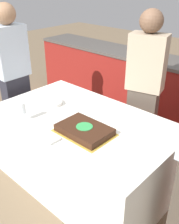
% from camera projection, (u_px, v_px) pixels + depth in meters
% --- Properties ---
extents(ground_plane, '(14.00, 14.00, 0.00)m').
position_uv_depth(ground_plane, '(83.00, 177.00, 2.77)').
color(ground_plane, '#7A664C').
extents(back_counter, '(4.40, 0.58, 0.92)m').
position_uv_depth(back_counter, '(163.00, 93.00, 3.59)').
color(back_counter, maroon).
rests_on(back_counter, ground_plane).
extents(dining_table, '(1.75, 1.04, 0.72)m').
position_uv_depth(dining_table, '(82.00, 150.00, 2.60)').
color(dining_table, white).
rests_on(dining_table, ground_plane).
extents(cake, '(0.48, 0.34, 0.07)m').
position_uv_depth(cake, '(84.00, 130.00, 2.19)').
color(cake, gold).
rests_on(cake, dining_table).
extents(plate_stack, '(0.19, 0.19, 0.04)m').
position_uv_depth(plate_stack, '(52.00, 103.00, 2.67)').
color(plate_stack, white).
rests_on(plate_stack, dining_table).
extents(wine_glass, '(0.06, 0.06, 0.18)m').
position_uv_depth(wine_glass, '(23.00, 109.00, 2.34)').
color(wine_glass, white).
rests_on(wine_glass, dining_table).
extents(side_plate_near_cake, '(0.20, 0.20, 0.00)m').
position_uv_depth(side_plate_near_cake, '(111.00, 120.00, 2.40)').
color(side_plate_near_cake, white).
rests_on(side_plate_near_cake, dining_table).
extents(utensil_pile, '(0.17, 0.11, 0.02)m').
position_uv_depth(utensil_pile, '(49.00, 138.00, 2.12)').
color(utensil_pile, white).
rests_on(utensil_pile, dining_table).
extents(person_cutting_cake, '(0.40, 0.29, 1.64)m').
position_uv_depth(person_cutting_cake, '(144.00, 87.00, 2.73)').
color(person_cutting_cake, '#4C4238').
rests_on(person_cutting_cake, ground_plane).
extents(person_seated_left, '(0.23, 0.36, 1.66)m').
position_uv_depth(person_seated_left, '(14.00, 75.00, 3.02)').
color(person_seated_left, '#282833').
rests_on(person_seated_left, ground_plane).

